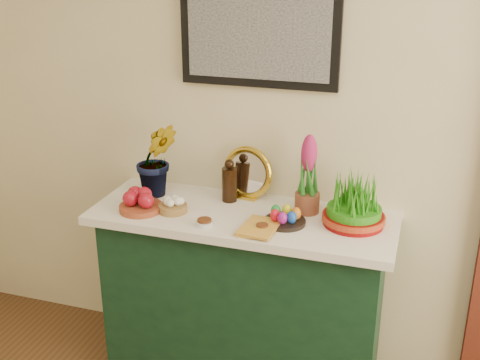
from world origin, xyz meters
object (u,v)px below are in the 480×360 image
book (243,224)px  wheatgrass_sabzeh (354,204)px  hyacinth_green (156,148)px  mirror (248,173)px  sideboard (243,299)px

book → wheatgrass_sabzeh: (0.45, 0.18, 0.08)m
hyacinth_green → mirror: (0.43, 0.10, -0.12)m
book → mirror: bearing=108.9°
book → sideboard: bearing=112.0°
book → wheatgrass_sabzeh: size_ratio=0.74×
hyacinth_green → wheatgrass_sabzeh: (0.96, -0.05, -0.15)m
hyacinth_green → book: 0.60m
sideboard → hyacinth_green: size_ratio=2.66×
sideboard → hyacinth_green: bearing=170.6°
sideboard → hyacinth_green: 0.85m
hyacinth_green → wheatgrass_sabzeh: size_ratio=1.76×
sideboard → mirror: size_ratio=4.90×
sideboard → book: (0.04, -0.15, 0.48)m
sideboard → book: book is taller
sideboard → book: 0.50m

